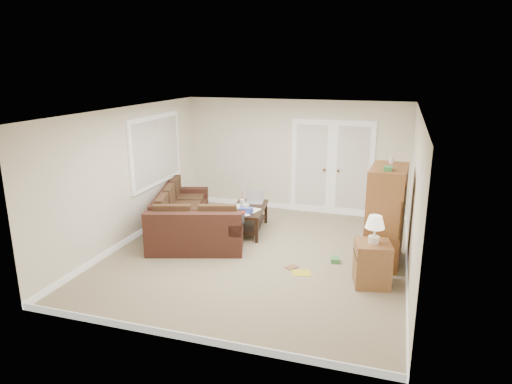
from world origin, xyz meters
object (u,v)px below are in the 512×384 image
(coffee_table, at_px, (249,218))
(side_cabinet, at_px, (372,260))
(sectional_sofa, at_px, (187,222))
(tv_armoire, at_px, (386,215))

(coffee_table, bearing_deg, side_cabinet, -40.76)
(sectional_sofa, distance_m, tv_armoire, 3.68)
(coffee_table, bearing_deg, sectional_sofa, -154.23)
(tv_armoire, relative_size, side_cabinet, 1.61)
(sectional_sofa, distance_m, side_cabinet, 3.64)
(coffee_table, relative_size, side_cabinet, 1.19)
(sectional_sofa, bearing_deg, coffee_table, 16.10)
(sectional_sofa, xyz_separation_m, coffee_table, (1.03, 0.67, -0.04))
(coffee_table, distance_m, tv_armoire, 2.76)
(tv_armoire, bearing_deg, sectional_sofa, -176.67)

